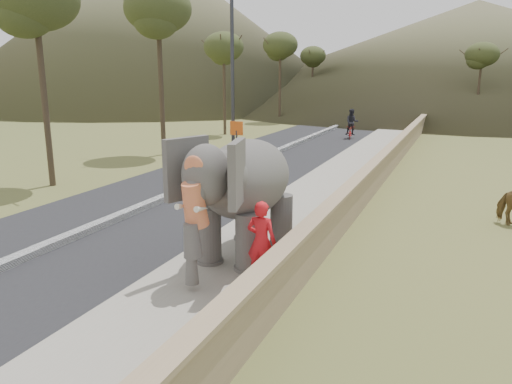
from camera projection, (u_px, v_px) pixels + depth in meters
ground at (203, 296)px, 10.31m from camera, size 160.00×160.00×0.00m
road at (212, 180)px, 21.15m from camera, size 7.00×120.00×0.03m
median at (212, 178)px, 21.12m from camera, size 0.35×120.00×0.22m
walkway at (327, 189)px, 19.26m from camera, size 3.00×120.00×0.15m
parapet at (371, 181)px, 18.53m from camera, size 0.30×120.00×1.10m
lamppost at (239, 63)px, 21.80m from camera, size 1.76×0.36×8.00m
signboard at (237, 139)px, 21.86m from camera, size 0.60×0.08×2.40m
hill_left at (151, 25)px, 71.26m from camera, size 60.00×60.00×22.00m
hill_far at (474, 53)px, 69.56m from camera, size 80.00×80.00×14.00m
elephant_and_man at (247, 196)px, 11.94m from camera, size 2.43×4.23×2.97m
motorcyclist at (351, 127)px, 34.08m from camera, size 1.06×1.78×2.03m
trees at (417, 80)px, 32.77m from camera, size 48.71×42.63×9.25m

